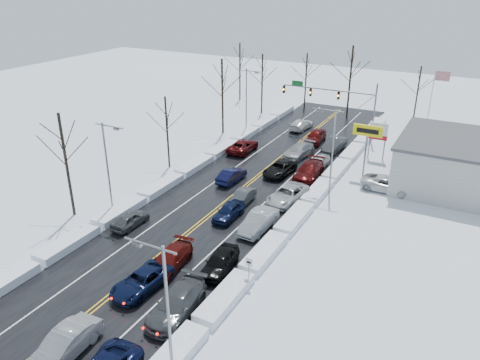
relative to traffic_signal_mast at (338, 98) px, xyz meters
The scene contains 43 objects.
ground 28.73m from the traffic_signal_mast, 97.02° to the right, with size 160.00×160.00×0.00m, color silver.
road_surface 26.78m from the traffic_signal_mast, 97.55° to the right, with size 14.00×84.00×0.01m, color black.
snow_bank_left 28.77m from the traffic_signal_mast, 113.03° to the right, with size 1.71×72.00×0.73m, color white.
snow_bank_right 26.88m from the traffic_signal_mast, 80.92° to the right, with size 1.71×72.00×0.73m, color white.
traffic_signal_mast is the anchor object (origin of this frame).
tires_plus_sign 13.92m from the traffic_signal_mast, 59.54° to the right, with size 3.20×0.34×6.00m.
used_vehicles_sign 9.50m from the traffic_signal_mast, 40.34° to the right, with size 2.20×0.22×4.65m.
speed_limit_sign 36.51m from the traffic_signal_mast, 82.48° to the right, with size 0.55×0.09×2.35m.
flagpole 11.90m from the traffic_signal_mast, ahead, with size 1.87×1.20×10.00m.
streetlight_se 46.25m from the traffic_signal_mast, 83.98° to the right, with size 3.20×0.25×9.00m.
streetlight_ne 18.63m from the traffic_signal_mast, 74.91° to the right, with size 3.20×0.25×9.00m.
streetlight_sw 34.08m from the traffic_signal_mast, 110.16° to the right, with size 3.20×0.25×9.00m.
streetlight_nw 12.40m from the traffic_signal_mast, 161.23° to the right, with size 3.20×0.25×9.00m.
tree_left_b 37.16m from the traffic_signal_mast, 113.74° to the right, with size 4.00×4.00×10.00m.
tree_left_c 24.38m from the traffic_signal_mast, 124.90° to the right, with size 3.40×3.40×8.50m.
tree_left_d 15.93m from the traffic_signal_mast, 157.76° to the right, with size 4.20×4.20×10.50m.
tree_left_e 15.51m from the traffic_signal_mast, 157.13° to the left, with size 3.80×3.80×9.50m.
tree_far_a 24.63m from the traffic_signal_mast, 150.75° to the left, with size 4.00×4.00×10.00m.
tree_far_b 16.10m from the traffic_signal_mast, 125.98° to the left, with size 3.60×3.60×9.00m.
tree_far_c 11.32m from the traffic_signal_mast, 97.48° to the left, with size 4.40×4.40×11.00m.
tree_far_d 15.16m from the traffic_signal_mast, 55.64° to the left, with size 3.40×3.40×8.50m.
queued_car_1 47.75m from the traffic_signal_mast, 92.21° to the right, with size 1.78×5.10×1.68m, color gray.
queued_car_2 40.51m from the traffic_signal_mast, 92.69° to the right, with size 2.38×5.15×1.43m, color black.
queued_car_3 37.31m from the traffic_signal_mast, 92.64° to the right, with size 2.05×5.05×1.46m, color #500D0A.
queued_car_4 28.31m from the traffic_signal_mast, 93.23° to the right, with size 1.71×4.24×1.45m, color black.
queued_car_5 25.08m from the traffic_signal_mast, 94.40° to the right, with size 1.40×4.02×1.32m, color #3F4244.
queued_car_6 16.89m from the traffic_signal_mast, 95.38° to the right, with size 2.39×5.19×1.44m, color black.
queued_car_7 11.27m from the traffic_signal_mast, 99.64° to the right, with size 2.21×5.43×1.57m, color gray.
queued_car_8 6.73m from the traffic_signal_mast, 113.97° to the right, with size 2.01×4.99×1.70m, color #4C0A0A.
queued_car_11 41.50m from the traffic_signal_mast, 87.37° to the right, with size 2.34×5.76×1.67m, color #3F4244.
queued_car_12 35.89m from the traffic_signal_mast, 86.85° to the right, with size 1.88×4.67×1.59m, color black.
queued_car_13 28.92m from the traffic_signal_mast, 86.30° to the right, with size 1.77×5.07×1.67m, color #95989C.
queued_car_14 22.69m from the traffic_signal_mast, 84.87° to the right, with size 2.58×5.59×1.55m, color silver.
queued_car_15 16.38m from the traffic_signal_mast, 83.37° to the right, with size 2.40×5.91×1.71m, color #450909.
queued_car_16 13.13m from the traffic_signal_mast, 81.41° to the right, with size 1.63×4.05×1.38m, color silver.
queued_car_17 7.85m from the traffic_signal_mast, 73.37° to the right, with size 1.76×5.04×1.66m, color #3E4043.
oncoming_car_0 21.65m from the traffic_signal_mast, 104.91° to the right, with size 1.53×4.40×1.45m, color black.
oncoming_car_1 15.22m from the traffic_signal_mast, 127.53° to the right, with size 2.52×5.45×1.52m, color #4C0A0C.
oncoming_car_2 7.76m from the traffic_signal_mast, 169.27° to the left, with size 2.06×5.08×1.47m, color silver.
oncoming_car_3 34.77m from the traffic_signal_mast, 104.77° to the right, with size 1.65×4.09×1.39m, color #45484B.
parked_car_0 18.79m from the traffic_signal_mast, 54.61° to the right, with size 2.61×5.65×1.57m, color silver.
parked_car_1 18.27m from the traffic_signal_mast, 39.94° to the right, with size 2.20×5.41×1.57m, color #393B3D.
parked_car_2 14.47m from the traffic_signal_mast, 31.00° to the right, with size 1.79×4.44×1.51m, color black.
Camera 1 is at (20.94, -33.42, 21.23)m, focal length 35.00 mm.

